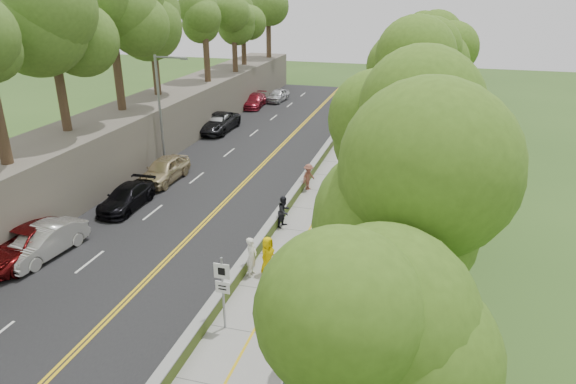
% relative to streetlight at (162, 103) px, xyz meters
% --- Properties ---
extents(ground, '(140.00, 140.00, 0.00)m').
position_rel_streetlight_xyz_m(ground, '(10.46, -14.00, -4.64)').
color(ground, '#33511E').
rests_on(ground, ground).
extents(road, '(11.20, 66.00, 0.04)m').
position_rel_streetlight_xyz_m(road, '(5.06, 1.00, -4.62)').
color(road, black).
rests_on(road, ground).
extents(sidewalk, '(4.20, 66.00, 0.05)m').
position_rel_streetlight_xyz_m(sidewalk, '(13.01, 1.00, -4.61)').
color(sidewalk, gray).
rests_on(sidewalk, ground).
extents(jersey_barrier, '(0.42, 66.00, 0.60)m').
position_rel_streetlight_xyz_m(jersey_barrier, '(10.71, 1.00, -4.34)').
color(jersey_barrier, '#A3DC30').
rests_on(jersey_barrier, ground).
extents(rock_embankment, '(5.00, 66.00, 4.00)m').
position_rel_streetlight_xyz_m(rock_embankment, '(-3.04, 1.00, -2.64)').
color(rock_embankment, '#595147').
rests_on(rock_embankment, ground).
extents(chainlink_fence, '(0.04, 66.00, 2.00)m').
position_rel_streetlight_xyz_m(chainlink_fence, '(15.11, 1.00, -3.64)').
color(chainlink_fence, slate).
rests_on(chainlink_fence, ground).
extents(trees_embankment, '(6.40, 66.00, 13.00)m').
position_rel_streetlight_xyz_m(trees_embankment, '(-2.54, 1.00, 5.86)').
color(trees_embankment, '#4F7725').
rests_on(trees_embankment, rock_embankment).
extents(trees_fenceside, '(7.00, 66.00, 14.00)m').
position_rel_streetlight_xyz_m(trees_fenceside, '(17.46, 1.00, 2.36)').
color(trees_fenceside, '#4F791F').
rests_on(trees_fenceside, ground).
extents(streetlight, '(2.52, 0.22, 8.00)m').
position_rel_streetlight_xyz_m(streetlight, '(0.00, 0.00, 0.00)').
color(streetlight, gray).
rests_on(streetlight, ground).
extents(signpost, '(0.62, 0.09, 3.10)m').
position_rel_streetlight_xyz_m(signpost, '(11.51, -17.02, -2.68)').
color(signpost, gray).
rests_on(signpost, sidewalk).
extents(construction_barrel, '(0.61, 0.61, 1.00)m').
position_rel_streetlight_xyz_m(construction_barrel, '(14.76, 2.95, -4.09)').
color(construction_barrel, '#C47211').
rests_on(construction_barrel, sidewalk).
extents(concrete_block, '(1.18, 0.97, 0.71)m').
position_rel_streetlight_xyz_m(concrete_block, '(14.76, -18.00, -4.24)').
color(concrete_block, gray).
rests_on(concrete_block, sidewalk).
extents(car_1, '(2.09, 4.77, 1.52)m').
position_rel_streetlight_xyz_m(car_1, '(0.83, -14.06, -3.84)').
color(car_1, silver).
rests_on(car_1, road).
extents(car_2, '(2.94, 5.59, 1.50)m').
position_rel_streetlight_xyz_m(car_2, '(0.06, -14.51, -3.85)').
color(car_2, '#5E0C0D').
rests_on(car_2, road).
extents(car_3, '(1.97, 4.65, 1.34)m').
position_rel_streetlight_xyz_m(car_3, '(1.46, -7.78, -3.93)').
color(car_3, black).
rests_on(car_3, road).
extents(car_4, '(1.96, 4.80, 1.63)m').
position_rel_streetlight_xyz_m(car_4, '(1.46, -3.13, -3.78)').
color(car_4, tan).
rests_on(car_4, road).
extents(car_5, '(1.76, 4.47, 1.45)m').
position_rel_streetlight_xyz_m(car_5, '(-0.03, 9.72, -3.88)').
color(car_5, '#B0B3B8').
rests_on(car_5, road).
extents(car_6, '(2.77, 5.91, 1.63)m').
position_rel_streetlight_xyz_m(car_6, '(-0.14, 9.67, -3.78)').
color(car_6, black).
rests_on(car_6, road).
extents(car_7, '(2.45, 5.08, 1.43)m').
position_rel_streetlight_xyz_m(car_7, '(-0.14, 19.84, -3.89)').
color(car_7, maroon).
rests_on(car_7, road).
extents(car_8, '(2.02, 4.24, 1.40)m').
position_rel_streetlight_xyz_m(car_8, '(1.46, 23.43, -3.90)').
color(car_8, silver).
rests_on(car_8, road).
extents(painter_0, '(0.82, 1.02, 1.82)m').
position_rel_streetlight_xyz_m(painter_0, '(11.87, -12.64, -3.68)').
color(painter_0, '#E6BE00').
rests_on(painter_0, sidewalk).
extents(painter_1, '(0.48, 0.71, 1.89)m').
position_rel_streetlight_xyz_m(painter_1, '(11.21, -13.00, -3.65)').
color(painter_1, white).
rests_on(painter_1, sidewalk).
extents(painter_2, '(0.92, 1.03, 1.78)m').
position_rel_streetlight_xyz_m(painter_2, '(11.21, -7.68, -3.70)').
color(painter_2, black).
rests_on(painter_2, sidewalk).
extents(painter_3, '(1.03, 1.28, 1.73)m').
position_rel_streetlight_xyz_m(painter_3, '(11.21, -2.00, -3.73)').
color(painter_3, brown).
rests_on(painter_3, sidewalk).
extents(person_far, '(1.19, 0.74, 1.89)m').
position_rel_streetlight_xyz_m(person_far, '(13.26, 8.35, -3.64)').
color(person_far, black).
rests_on(person_far, sidewalk).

